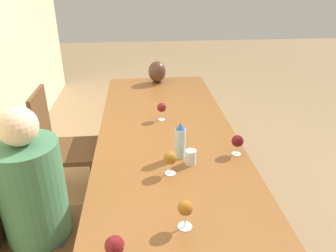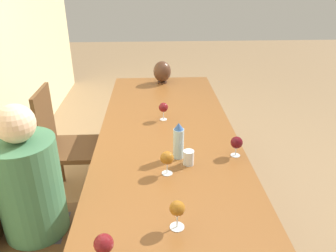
{
  "view_description": "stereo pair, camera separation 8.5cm",
  "coord_description": "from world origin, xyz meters",
  "px_view_note": "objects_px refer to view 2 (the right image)",
  "views": [
    {
      "loc": [
        -2.08,
        0.18,
        1.83
      ],
      "look_at": [
        -0.07,
        0.0,
        0.85
      ],
      "focal_mm": 35.0,
      "sensor_mm": 36.0,
      "label": 1
    },
    {
      "loc": [
        -2.08,
        0.1,
        1.83
      ],
      "look_at": [
        -0.07,
        0.0,
        0.85
      ],
      "focal_mm": 35.0,
      "sensor_mm": 36.0,
      "label": 2
    }
  ],
  "objects_px": {
    "wine_glass_2": "(104,244)",
    "wine_glass_3": "(167,158)",
    "vase": "(163,72)",
    "chair_far": "(64,142)",
    "water_tumbler": "(189,158)",
    "water_bottle": "(179,141)",
    "chair_near": "(24,222)",
    "person_near": "(36,201)",
    "wine_glass_1": "(163,108)",
    "wine_glass_0": "(177,209)",
    "wine_glass_4": "(237,143)"
  },
  "relations": [
    {
      "from": "wine_glass_0",
      "to": "person_near",
      "type": "height_order",
      "value": "person_near"
    },
    {
      "from": "water_tumbler",
      "to": "vase",
      "type": "xyz_separation_m",
      "value": [
        1.57,
        0.1,
        0.07
      ]
    },
    {
      "from": "water_bottle",
      "to": "wine_glass_2",
      "type": "bearing_deg",
      "value": 155.73
    },
    {
      "from": "wine_glass_4",
      "to": "person_near",
      "type": "height_order",
      "value": "person_near"
    },
    {
      "from": "water_tumbler",
      "to": "wine_glass_0",
      "type": "relative_size",
      "value": 0.63
    },
    {
      "from": "wine_glass_1",
      "to": "wine_glass_2",
      "type": "distance_m",
      "value": 1.4
    },
    {
      "from": "person_near",
      "to": "wine_glass_4",
      "type": "bearing_deg",
      "value": -76.05
    },
    {
      "from": "water_tumbler",
      "to": "water_bottle",
      "type": "bearing_deg",
      "value": 33.07
    },
    {
      "from": "water_bottle",
      "to": "chair_near",
      "type": "bearing_deg",
      "value": 107.84
    },
    {
      "from": "water_tumbler",
      "to": "vase",
      "type": "height_order",
      "value": "vase"
    },
    {
      "from": "wine_glass_0",
      "to": "person_near",
      "type": "xyz_separation_m",
      "value": [
        0.33,
        0.76,
        -0.19
      ]
    },
    {
      "from": "wine_glass_2",
      "to": "wine_glass_0",
      "type": "bearing_deg",
      "value": -59.42
    },
    {
      "from": "water_bottle",
      "to": "wine_glass_3",
      "type": "height_order",
      "value": "water_bottle"
    },
    {
      "from": "vase",
      "to": "wine_glass_0",
      "type": "relative_size",
      "value": 1.55
    },
    {
      "from": "water_bottle",
      "to": "person_near",
      "type": "bearing_deg",
      "value": 109.66
    },
    {
      "from": "person_near",
      "to": "water_tumbler",
      "type": "bearing_deg",
      "value": -76.64
    },
    {
      "from": "water_bottle",
      "to": "wine_glass_3",
      "type": "bearing_deg",
      "value": 156.11
    },
    {
      "from": "vase",
      "to": "person_near",
      "type": "relative_size",
      "value": 0.18
    },
    {
      "from": "wine_glass_1",
      "to": "person_near",
      "type": "bearing_deg",
      "value": 139.3
    },
    {
      "from": "wine_glass_3",
      "to": "person_near",
      "type": "bearing_deg",
      "value": 98.69
    },
    {
      "from": "wine_glass_3",
      "to": "water_tumbler",
      "type": "bearing_deg",
      "value": -54.95
    },
    {
      "from": "wine_glass_4",
      "to": "chair_far",
      "type": "relative_size",
      "value": 0.14
    },
    {
      "from": "wine_glass_4",
      "to": "person_near",
      "type": "bearing_deg",
      "value": 103.95
    },
    {
      "from": "water_bottle",
      "to": "wine_glass_1",
      "type": "distance_m",
      "value": 0.58
    },
    {
      "from": "vase",
      "to": "chair_near",
      "type": "distance_m",
      "value": 2.0
    },
    {
      "from": "person_near",
      "to": "wine_glass_2",
      "type": "bearing_deg",
      "value": -138.05
    },
    {
      "from": "water_tumbler",
      "to": "wine_glass_1",
      "type": "distance_m",
      "value": 0.67
    },
    {
      "from": "water_tumbler",
      "to": "wine_glass_4",
      "type": "height_order",
      "value": "wine_glass_4"
    },
    {
      "from": "person_near",
      "to": "wine_glass_3",
      "type": "bearing_deg",
      "value": -81.31
    },
    {
      "from": "water_bottle",
      "to": "wine_glass_1",
      "type": "xyz_separation_m",
      "value": [
        0.57,
        0.07,
        -0.01
      ]
    },
    {
      "from": "wine_glass_4",
      "to": "vase",
      "type": "bearing_deg",
      "value": 15.63
    },
    {
      "from": "chair_far",
      "to": "wine_glass_3",
      "type": "bearing_deg",
      "value": -135.51
    },
    {
      "from": "wine_glass_1",
      "to": "wine_glass_3",
      "type": "relative_size",
      "value": 0.97
    },
    {
      "from": "vase",
      "to": "chair_far",
      "type": "bearing_deg",
      "value": 133.85
    },
    {
      "from": "wine_glass_4",
      "to": "chair_far",
      "type": "bearing_deg",
      "value": 62.56
    },
    {
      "from": "wine_glass_4",
      "to": "person_near",
      "type": "xyz_separation_m",
      "value": [
        -0.29,
        1.18,
        -0.18
      ]
    },
    {
      "from": "chair_near",
      "to": "chair_far",
      "type": "xyz_separation_m",
      "value": [
        0.95,
        0.0,
        0.0
      ]
    },
    {
      "from": "water_bottle",
      "to": "chair_near",
      "type": "xyz_separation_m",
      "value": [
        -0.29,
        0.9,
        -0.34
      ]
    },
    {
      "from": "chair_near",
      "to": "chair_far",
      "type": "bearing_deg",
      "value": 0.0
    },
    {
      "from": "wine_glass_0",
      "to": "chair_far",
      "type": "height_order",
      "value": "chair_far"
    },
    {
      "from": "wine_glass_0",
      "to": "wine_glass_3",
      "type": "relative_size",
      "value": 1.01
    },
    {
      "from": "water_tumbler",
      "to": "wine_glass_3",
      "type": "distance_m",
      "value": 0.17
    },
    {
      "from": "chair_far",
      "to": "wine_glass_4",
      "type": "bearing_deg",
      "value": -117.44
    },
    {
      "from": "wine_glass_1",
      "to": "water_bottle",
      "type": "bearing_deg",
      "value": -172.69
    },
    {
      "from": "water_tumbler",
      "to": "wine_glass_3",
      "type": "height_order",
      "value": "wine_glass_3"
    },
    {
      "from": "wine_glass_1",
      "to": "chair_near",
      "type": "distance_m",
      "value": 1.24
    },
    {
      "from": "wine_glass_1",
      "to": "vase",
      "type": "bearing_deg",
      "value": -1.54
    },
    {
      "from": "water_bottle",
      "to": "wine_glass_2",
      "type": "distance_m",
      "value": 0.87
    },
    {
      "from": "wine_glass_2",
      "to": "chair_far",
      "type": "bearing_deg",
      "value": 20.48
    },
    {
      "from": "wine_glass_2",
      "to": "wine_glass_3",
      "type": "xyz_separation_m",
      "value": [
        0.62,
        -0.28,
        0.01
      ]
    }
  ]
}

